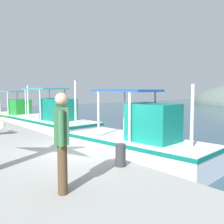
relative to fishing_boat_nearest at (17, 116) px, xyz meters
The scene contains 5 objects.
fishing_boat_nearest is the anchor object (origin of this frame).
fishing_boat_second 5.52m from the fishing_boat_nearest, ahead, with size 6.61×2.68×2.97m.
fishing_boat_third 12.51m from the fishing_boat_nearest, ahead, with size 5.63×2.63×2.73m.
fisherman_standing 15.43m from the fishing_boat_nearest, 15.97° to the right, with size 0.54×0.42×1.74m.
mooring_bollard_second 14.50m from the fishing_boat_nearest, ahead, with size 0.24×0.24×0.52m, color #333338.
Camera 1 is at (6.33, -4.31, 2.61)m, focal length 41.66 mm.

